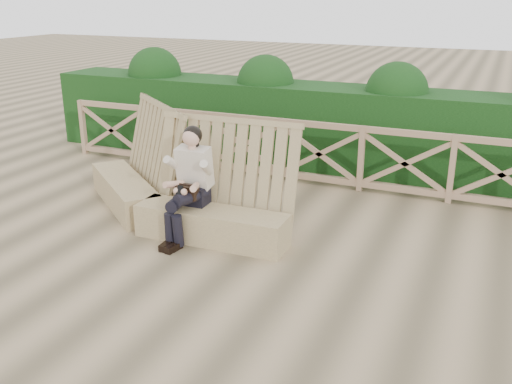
% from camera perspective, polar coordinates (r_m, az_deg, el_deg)
% --- Properties ---
extents(ground, '(60.00, 60.00, 0.00)m').
position_cam_1_polar(ground, '(6.87, -2.88, -7.90)').
color(ground, brown).
rests_on(ground, ground).
extents(bench, '(3.84, 1.94, 1.58)m').
position_cam_1_polar(bench, '(8.27, -8.68, -0.25)').
color(bench, olive).
rests_on(bench, ground).
extents(woman, '(0.45, 0.95, 1.51)m').
position_cam_1_polar(woman, '(7.57, -6.66, 1.13)').
color(woman, black).
rests_on(woman, ground).
extents(guardrail, '(10.10, 0.09, 1.10)m').
position_cam_1_polar(guardrail, '(9.71, 6.33, 3.82)').
color(guardrail, '#9A7659').
rests_on(guardrail, ground).
extents(hedge, '(12.00, 1.20, 1.50)m').
position_cam_1_polar(hedge, '(10.78, 8.33, 6.39)').
color(hedge, black).
rests_on(hedge, ground).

